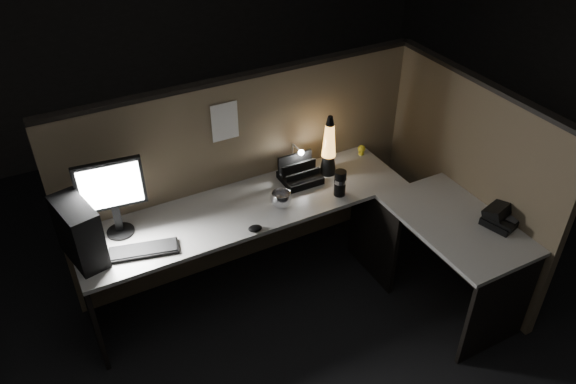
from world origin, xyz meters
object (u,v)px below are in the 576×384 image
monitor (111,191)px  keyboard (144,250)px  lava_lamp (329,150)px  desk_phone (501,216)px  pc_tower (79,232)px

monitor → keyboard: monitor is taller
lava_lamp → desk_phone: bearing=-56.5°
pc_tower → keyboard: (0.33, -0.12, -0.18)m
monitor → desk_phone: (2.21, -1.07, -0.26)m
keyboard → desk_phone: bearing=-6.8°
keyboard → pc_tower: bearing=173.9°
keyboard → lava_lamp: size_ratio=0.90×
pc_tower → monitor: bearing=17.9°
desk_phone → lava_lamp: bearing=107.8°
pc_tower → desk_phone: size_ratio=1.43×
pc_tower → monitor: monitor is taller
lava_lamp → monitor: bearing=178.5°
desk_phone → pc_tower: bearing=143.6°
desk_phone → keyboard: bearing=143.5°
pc_tower → keyboard: size_ratio=0.94×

